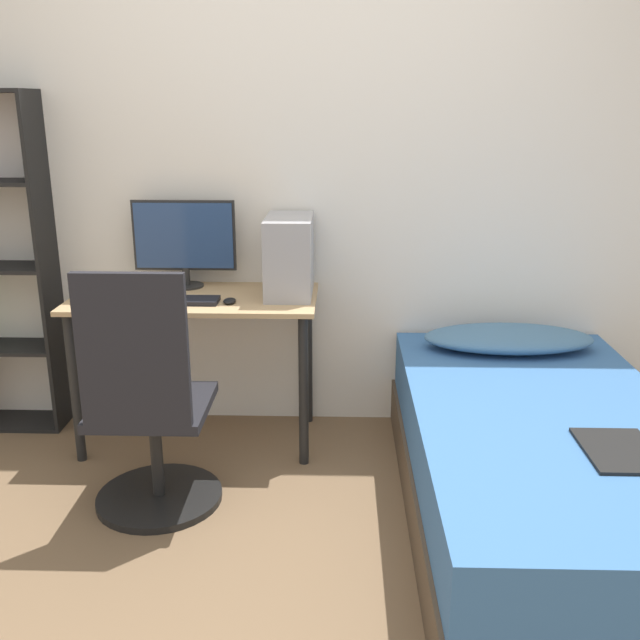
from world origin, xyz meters
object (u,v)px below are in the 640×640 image
(office_chair, at_px, (149,422))
(bed, at_px, (544,469))
(monitor, at_px, (184,240))
(keyboard, at_px, (180,300))
(pc_tower, at_px, (289,256))

(office_chair, distance_m, bed, 1.55)
(bed, bearing_deg, monitor, 150.55)
(office_chair, relative_size, monitor, 2.08)
(monitor, bearing_deg, keyboard, -84.11)
(monitor, height_order, keyboard, monitor)
(bed, distance_m, pc_tower, 1.44)
(office_chair, xyz_separation_m, bed, (1.54, -0.06, -0.15))
(keyboard, bearing_deg, monitor, 95.89)
(monitor, xyz_separation_m, pc_tower, (0.51, -0.12, -0.05))
(office_chair, relative_size, bed, 0.53)
(keyboard, bearing_deg, bed, -21.01)
(keyboard, bearing_deg, pc_tower, 19.49)
(monitor, bearing_deg, bed, -29.45)
(monitor, distance_m, keyboard, 0.37)
(bed, relative_size, monitor, 3.92)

